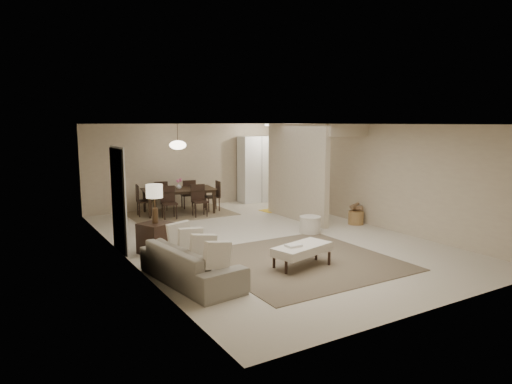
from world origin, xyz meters
TOP-DOWN VIEW (x-y plane):
  - floor at (0.00, 0.00)m, footprint 9.00×9.00m
  - ceiling at (0.00, 0.00)m, footprint 9.00×9.00m
  - back_wall at (0.00, 4.50)m, footprint 6.00×0.00m
  - left_wall at (-3.00, 0.00)m, footprint 0.00×9.00m
  - right_wall at (3.00, 0.00)m, footprint 0.00×9.00m
  - partition at (1.80, 1.25)m, footprint 0.15×2.50m
  - doorway at (-2.97, 0.60)m, footprint 0.04×0.90m
  - pantry_cabinet at (2.35, 4.15)m, footprint 1.20×0.55m
  - flush_light at (2.30, 3.20)m, footprint 0.44×0.44m
  - living_rug at (-0.27, -1.78)m, footprint 3.20×3.20m
  - sofa at (-2.45, -1.78)m, footprint 2.16×1.08m
  - ottoman_bench at (-0.47, -2.08)m, footprint 1.21×0.78m
  - side_table at (-2.40, 0.10)m, footprint 0.71×0.71m
  - table_lamp at (-2.40, 0.10)m, footprint 0.32×0.32m
  - round_pouf at (1.19, -0.15)m, footprint 0.50×0.50m
  - wicker_basket at (2.75, 0.00)m, footprint 0.51×0.51m
  - dining_rug at (-0.55, 3.57)m, footprint 2.80×2.10m
  - dining_table at (-0.55, 3.57)m, footprint 2.11×1.38m
  - dining_chairs at (-0.55, 3.57)m, footprint 2.35×1.84m
  - vase at (-0.55, 3.57)m, footprint 0.19×0.19m
  - yellow_mat at (2.03, 2.60)m, footprint 0.90×0.61m
  - pendant_light at (-0.55, 3.57)m, footprint 0.46×0.46m

SIDE VIEW (x-z plane):
  - floor at x=0.00m, z-range 0.00..0.00m
  - living_rug at x=-0.27m, z-range 0.00..0.01m
  - dining_rug at x=-0.55m, z-range 0.00..0.01m
  - yellow_mat at x=2.03m, z-range 0.00..0.01m
  - wicker_basket at x=2.75m, z-range 0.00..0.33m
  - round_pouf at x=1.19m, z-range 0.00..0.39m
  - side_table at x=-2.40m, z-range 0.00..0.60m
  - sofa at x=-2.45m, z-range 0.00..0.61m
  - ottoman_bench at x=-0.47m, z-range 0.12..0.52m
  - dining_table at x=-0.55m, z-range 0.00..0.69m
  - dining_chairs at x=-0.55m, z-range 0.00..0.87m
  - vase at x=-0.55m, z-range 0.69..0.85m
  - doorway at x=-2.97m, z-range 0.00..2.04m
  - pantry_cabinet at x=2.35m, z-range 0.00..2.10m
  - table_lamp at x=-2.40m, z-range 0.78..1.54m
  - back_wall at x=0.00m, z-range -1.75..4.25m
  - left_wall at x=-3.00m, z-range -3.25..5.75m
  - right_wall at x=3.00m, z-range -3.25..5.75m
  - partition at x=1.80m, z-range 0.00..2.50m
  - pendant_light at x=-0.55m, z-range 1.57..2.27m
  - flush_light at x=2.30m, z-range 2.44..2.48m
  - ceiling at x=0.00m, z-range 2.50..2.50m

